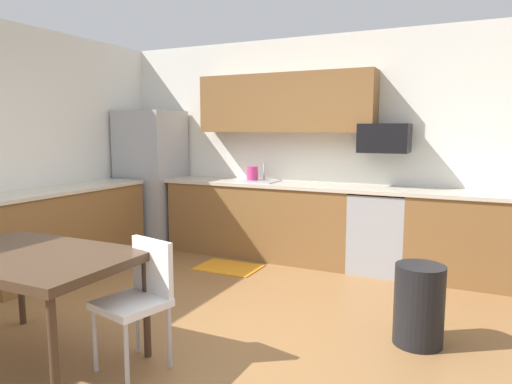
{
  "coord_description": "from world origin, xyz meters",
  "views": [
    {
      "loc": [
        1.86,
        -2.87,
        1.58
      ],
      "look_at": [
        0.0,
        1.0,
        1.0
      ],
      "focal_mm": 32.49,
      "sensor_mm": 36.0,
      "label": 1
    }
  ],
  "objects": [
    {
      "name": "countertop_back",
      "position": [
        0.0,
        2.3,
        0.92
      ],
      "size": [
        4.8,
        0.64,
        0.04
      ],
      "primitive_type": "cube",
      "color": "beige",
      "rests_on": "cabinet_run_back"
    },
    {
      "name": "floor_mat",
      "position": [
        -0.66,
        1.65,
        0.01
      ],
      "size": [
        0.7,
        0.5,
        0.01
      ],
      "primitive_type": "cube",
      "color": "orange",
      "rests_on": "ground"
    },
    {
      "name": "ground_plane",
      "position": [
        0.0,
        0.0,
        0.0
      ],
      "size": [
        12.0,
        12.0,
        0.0
      ],
      "primitive_type": "plane",
      "color": "olive"
    },
    {
      "name": "upper_cabinets_back",
      "position": [
        -0.3,
        2.43,
        1.9
      ],
      "size": [
        2.2,
        0.34,
        0.7
      ],
      "primitive_type": "cube",
      "color": "brown"
    },
    {
      "name": "countertop_left",
      "position": [
        -2.3,
        0.8,
        0.92
      ],
      "size": [
        0.64,
        2.0,
        0.04
      ],
      "primitive_type": "cube",
      "color": "beige",
      "rests_on": "cabinet_run_left"
    },
    {
      "name": "cabinet_run_back",
      "position": [
        -0.57,
        2.3,
        0.45
      ],
      "size": [
        2.36,
        0.6,
        0.9
      ],
      "primitive_type": "cube",
      "color": "brown",
      "rests_on": "ground"
    },
    {
      "name": "cabinet_run_left",
      "position": [
        -2.3,
        0.8,
        0.45
      ],
      "size": [
        0.6,
        2.0,
        0.9
      ],
      "primitive_type": "cube",
      "color": "brown",
      "rests_on": "ground"
    },
    {
      "name": "wall_back",
      "position": [
        0.0,
        2.65,
        1.35
      ],
      "size": [
        5.8,
        0.1,
        2.7
      ],
      "primitive_type": "cube",
      "color": "silver",
      "rests_on": "ground"
    },
    {
      "name": "oven_range",
      "position": [
        0.91,
        2.3,
        0.46
      ],
      "size": [
        0.6,
        0.6,
        0.91
      ],
      "color": "#999BA0",
      "rests_on": "ground"
    },
    {
      "name": "sink_faucet",
      "position": [
        -0.6,
        2.48,
        1.04
      ],
      "size": [
        0.02,
        0.02,
        0.24
      ],
      "primitive_type": "cylinder",
      "color": "#B2B5BA",
      "rests_on": "countertop_back"
    },
    {
      "name": "microwave",
      "position": [
        0.91,
        2.4,
        1.49
      ],
      "size": [
        0.54,
        0.36,
        0.32
      ],
      "primitive_type": "cube",
      "color": "black"
    },
    {
      "name": "dining_table",
      "position": [
        -0.8,
        -0.82,
        0.7
      ],
      "size": [
        1.4,
        0.9,
        0.76
      ],
      "color": "#422D1E",
      "rests_on": "ground"
    },
    {
      "name": "refrigerator",
      "position": [
        -2.18,
        2.22,
        0.92
      ],
      "size": [
        0.76,
        0.7,
        1.83
      ],
      "primitive_type": "cube",
      "color": "#9EA0A5",
      "rests_on": "ground"
    },
    {
      "name": "cabinet_run_back_right",
      "position": [
        1.8,
        2.3,
        0.45
      ],
      "size": [
        1.19,
        0.6,
        0.9
      ],
      "primitive_type": "cube",
      "color": "brown",
      "rests_on": "ground"
    },
    {
      "name": "trash_bin",
      "position": [
        1.53,
        0.59,
        0.3
      ],
      "size": [
        0.36,
        0.36,
        0.6
      ],
      "primitive_type": "cylinder",
      "color": "black",
      "rests_on": "ground"
    },
    {
      "name": "chair_near_table",
      "position": [
        -0.11,
        -0.55,
        0.5
      ],
      "size": [
        0.48,
        0.48,
        0.85
      ],
      "color": "white",
      "rests_on": "ground"
    },
    {
      "name": "kettle",
      "position": [
        -0.7,
        2.35,
        1.02
      ],
      "size": [
        0.14,
        0.14,
        0.2
      ],
      "primitive_type": "cylinder",
      "color": "#CC3372",
      "rests_on": "countertop_back"
    },
    {
      "name": "sink_basin",
      "position": [
        -0.6,
        2.3,
        0.88
      ],
      "size": [
        0.48,
        0.4,
        0.14
      ],
      "primitive_type": "cube",
      "color": "#A5A8AD",
      "rests_on": "countertop_back"
    }
  ]
}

